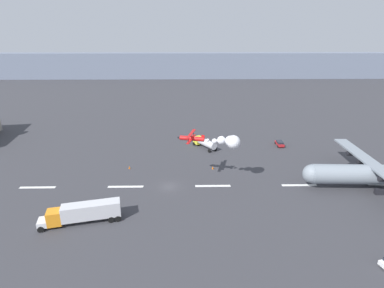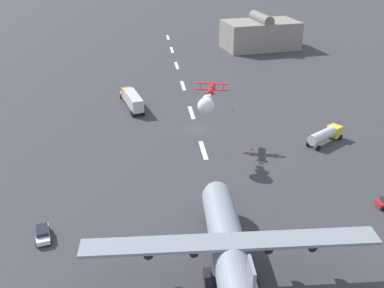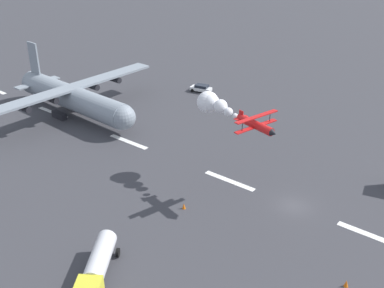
# 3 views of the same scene
# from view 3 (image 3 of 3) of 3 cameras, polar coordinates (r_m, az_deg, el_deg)

# --- Properties ---
(ground_plane) EXTENTS (440.00, 440.00, 0.00)m
(ground_plane) POSITION_cam_3_polar(r_m,az_deg,el_deg) (61.43, 12.29, -7.34)
(ground_plane) COLOR #38383D
(ground_plane) RESTS_ON ground
(runway_stripe_4) EXTENTS (8.00, 0.90, 0.01)m
(runway_stripe_4) POSITION_cam_3_polar(r_m,az_deg,el_deg) (58.86, 20.97, -10.36)
(runway_stripe_4) COLOR white
(runway_stripe_4) RESTS_ON ground
(runway_stripe_5) EXTENTS (8.00, 0.90, 0.01)m
(runway_stripe_5) POSITION_cam_3_polar(r_m,az_deg,el_deg) (65.39, 4.59, -4.48)
(runway_stripe_5) COLOR white
(runway_stripe_5) RESTS_ON ground
(runway_stripe_6) EXTENTS (8.00, 0.90, 0.01)m
(runway_stripe_6) POSITION_cam_3_polar(r_m,az_deg,el_deg) (76.60, -7.72, 0.28)
(runway_stripe_6) COLOR white
(runway_stripe_6) RESTS_ON ground
(runway_stripe_7) EXTENTS (8.00, 0.90, 0.01)m
(runway_stripe_7) POSITION_cam_3_polar(r_m,az_deg,el_deg) (90.76, -16.55, 3.70)
(runway_stripe_7) COLOR white
(runway_stripe_7) RESTS_ON ground
(cargo_transport_plane) EXTENTS (28.95, 35.46, 11.57)m
(cargo_transport_plane) POSITION_cam_3_polar(r_m,az_deg,el_deg) (86.12, -13.76, 5.36)
(cargo_transport_plane) COLOR gray
(cargo_transport_plane) RESTS_ON ground
(stunt_biplane_red) EXTENTS (13.75, 7.20, 2.94)m
(stunt_biplane_red) POSITION_cam_3_polar(r_m,az_deg,el_deg) (61.54, 3.05, 4.66)
(stunt_biplane_red) COLOR red
(fuel_tanker_truck) EXTENTS (7.11, 8.70, 2.90)m
(fuel_tanker_truck) POSITION_cam_3_polar(r_m,az_deg,el_deg) (49.29, -11.46, -14.46)
(fuel_tanker_truck) COLOR yellow
(fuel_tanker_truck) RESTS_ON ground
(followme_car_yellow) EXTENTS (4.63, 2.79, 1.52)m
(followme_car_yellow) POSITION_cam_3_polar(r_m,az_deg,el_deg) (96.99, 1.12, 6.82)
(followme_car_yellow) COLOR white
(followme_car_yellow) RESTS_ON ground
(traffic_cone_near) EXTENTS (0.44, 0.44, 0.75)m
(traffic_cone_near) POSITION_cam_3_polar(r_m,az_deg,el_deg) (51.04, 18.25, -15.81)
(traffic_cone_near) COLOR orange
(traffic_cone_near) RESTS_ON ground
(traffic_cone_far) EXTENTS (0.44, 0.44, 0.75)m
(traffic_cone_far) POSITION_cam_3_polar(r_m,az_deg,el_deg) (59.32, -0.99, -7.55)
(traffic_cone_far) COLOR orange
(traffic_cone_far) RESTS_ON ground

